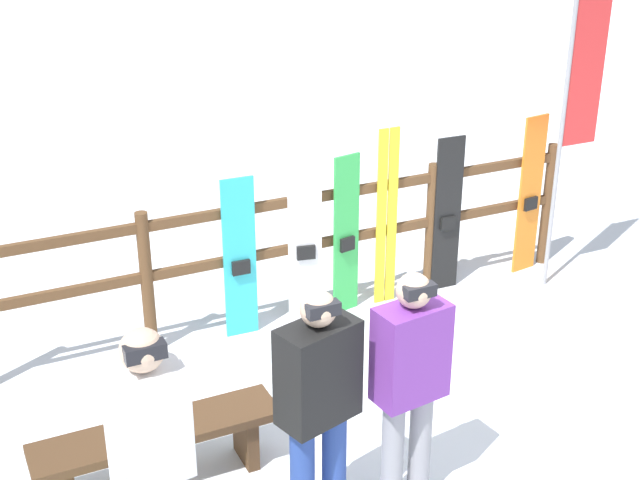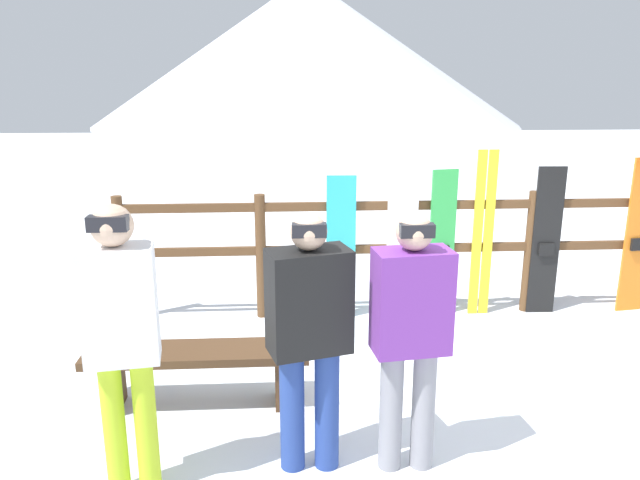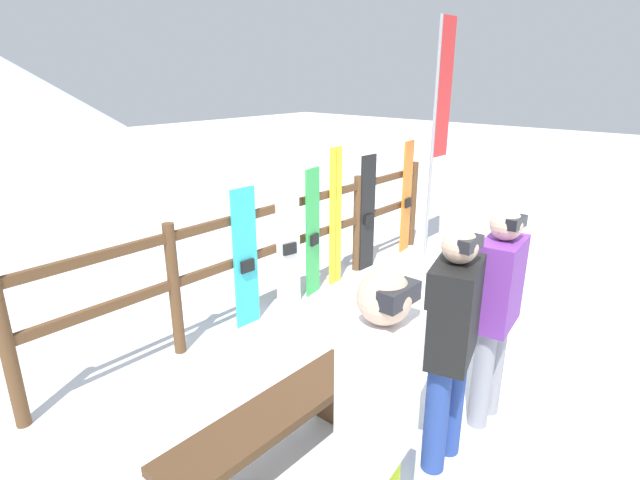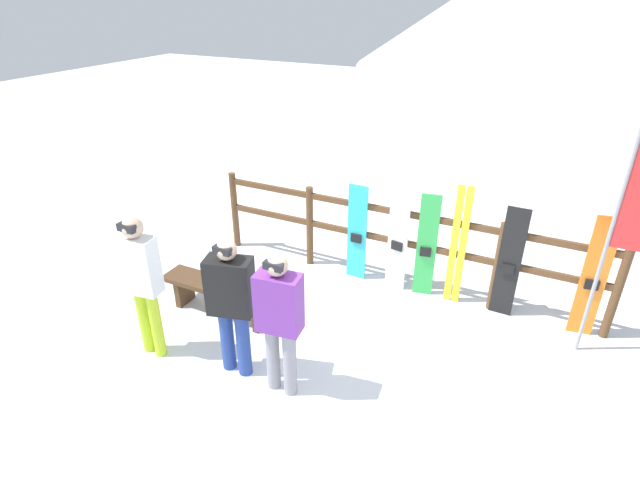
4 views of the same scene
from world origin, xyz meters
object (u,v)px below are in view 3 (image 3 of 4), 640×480
Objects in this scene: person_purple at (496,304)px; snowboard_cyan at (246,259)px; bench at (274,424)px; snowboard_orange at (407,198)px; rental_flag at (440,111)px; snowboard_black_stripe at (367,214)px; snowboard_white at (288,242)px; ski_pair_yellow at (335,218)px; person_black at (451,336)px; snowboard_green at (313,233)px; person_white at (379,421)px.

person_purple is 2.38m from snowboard_cyan.
bench is 1.02× the size of snowboard_orange.
snowboard_black_stripe is at bearing 161.43° from rental_flag.
person_purple is at bearing -99.58° from snowboard_white.
snowboard_black_stripe is (0.62, -0.00, -0.08)m from ski_pair_yellow.
snowboard_black_stripe reaches higher than snowboard_white.
snowboard_orange is (2.70, 2.36, -0.14)m from person_purple.
ski_pair_yellow is at bearing 63.60° from person_purple.
snowboard_cyan is 0.58m from snowboard_white.
person_black is 1.10× the size of snowboard_green.
person_white is 1.21× the size of snowboard_cyan.
snowboard_black_stripe is at bearing 0.00° from snowboard_cyan.
snowboard_green is (1.36, 2.33, -0.19)m from person_black.
snowboard_black_stripe is 0.90m from snowboard_orange.
ski_pair_yellow is 1.11× the size of snowboard_black_stripe.
rental_flag is (4.38, 2.16, 0.93)m from person_white.
snowboard_black_stripe reaches higher than snowboard_cyan.
ski_pair_yellow is 2.00m from rental_flag.
ski_pair_yellow is (0.78, 0.00, 0.10)m from snowboard_white.
person_purple is 2.40m from snowboard_white.
snowboard_green reaches higher than bench.
bench is 2.66m from snowboard_green.
snowboard_orange is at bearing 41.22° from person_purple.
person_purple reaches higher than snowboard_cyan.
snowboard_black_stripe is (3.37, 2.50, -0.27)m from person_white.
bench is 0.93× the size of person_white.
snowboard_black_stripe is (1.97, 0.00, 0.03)m from snowboard_cyan.
person_white is at bearing -175.01° from person_purple.
person_white is 1.04× the size of ski_pair_yellow.
ski_pair_yellow reaches higher than person_purple.
bench is at bearing -126.24° from snowboard_cyan.
snowboard_green is (2.36, 2.50, -0.28)m from person_white.
ski_pair_yellow is (0.39, 0.00, 0.09)m from snowboard_green.
rental_flag is (2.41, -0.34, 1.21)m from snowboard_white.
ski_pair_yellow is at bearing 179.87° from snowboard_orange.
snowboard_cyan reaches higher than bench.
snowboard_green is 2.38m from rental_flag.
person_purple is 2.64m from ski_pair_yellow.
ski_pair_yellow is at bearing 42.29° from person_white.
person_white is 1.10× the size of snowboard_orange.
person_white reaches higher than snowboard_black_stripe.
ski_pair_yellow is 0.53× the size of rental_flag.
snowboard_cyan is 0.91× the size of snowboard_orange.
person_black is at bearing 176.67° from person_purple.
bench is 1.09× the size of snowboard_white.
person_white is 1.17× the size of snowboard_white.
person_black is 2.70m from snowboard_green.
person_black is 1.02m from person_white.
person_black is at bearing -99.70° from snowboard_cyan.
snowboard_white is 0.93× the size of snowboard_orange.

